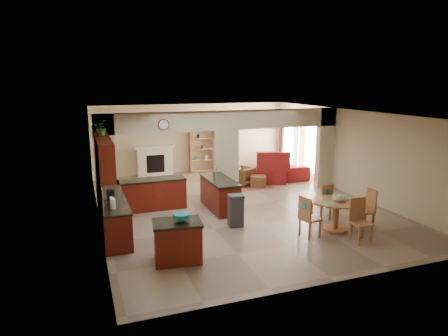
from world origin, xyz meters
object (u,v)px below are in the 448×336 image
object	(u,v)px
dining_table	(336,211)
sofa	(283,165)
kitchen_island	(178,241)
armchair	(243,176)

from	to	relation	value
dining_table	sofa	bearing A→B (deg)	73.84
kitchen_island	sofa	bearing A→B (deg)	54.85
dining_table	sofa	world-z (taller)	sofa
sofa	armchair	world-z (taller)	sofa
kitchen_island	sofa	distance (m)	8.66
kitchen_island	sofa	xyz separation A→B (m)	(5.88, 6.35, -0.04)
kitchen_island	sofa	size ratio (longest dim) A/B	0.40
sofa	armchair	xyz separation A→B (m)	(-2.18, -0.99, -0.07)
kitchen_island	armchair	distance (m)	6.51
armchair	dining_table	bearing A→B (deg)	65.79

